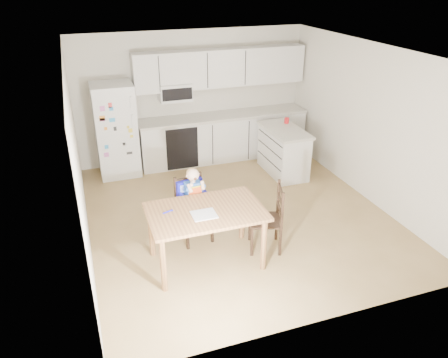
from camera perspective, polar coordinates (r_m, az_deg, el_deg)
The scene contains 10 objects.
room at distance 6.83m, azimuth 0.38°, elevation 6.55°, with size 4.52×5.01×2.51m.
refrigerator at distance 8.21m, azimuth -13.93°, elevation 6.21°, with size 0.72×0.70×1.70m, color silver.
kitchen_run at distance 8.68m, azimuth -0.37°, elevation 8.23°, with size 3.37×0.62×2.15m.
kitchen_island at distance 8.21m, azimuth 7.75°, elevation 3.66°, with size 0.61×1.17×0.87m.
red_cup at distance 8.36m, azimuth 8.18°, elevation 7.57°, with size 0.09×0.09×0.11m, color red.
dining_table at distance 5.52m, azimuth -2.41°, elevation -5.05°, with size 1.45×0.93×0.78m.
napkin at distance 5.37m, azimuth -2.64°, elevation -4.67°, with size 0.30×0.26×0.01m, color #B7B7BC.
toddler_spoon at distance 5.46m, azimuth -7.45°, elevation -4.29°, with size 0.02×0.02×0.12m, color #1616B0.
chair_booster at distance 6.04m, azimuth -4.16°, elevation -2.28°, with size 0.47×0.47×1.10m.
chair_side at distance 5.90m, azimuth 6.35°, elevation -4.53°, with size 0.53×0.53×0.95m.
Camera 1 is at (-2.15, -5.59, 3.51)m, focal length 35.00 mm.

